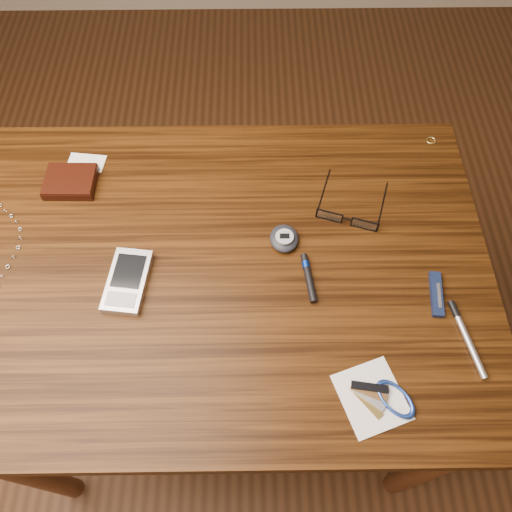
{
  "coord_description": "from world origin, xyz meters",
  "views": [
    {
      "loc": [
        0.06,
        -0.45,
        1.55
      ],
      "look_at": [
        0.07,
        0.01,
        0.76
      ],
      "focal_mm": 35.0,
      "sensor_mm": 36.0,
      "label": 1
    }
  ],
  "objects_px": {
    "notepad_keys": "(384,398)",
    "pocket_knife": "(436,294)",
    "silver_pen": "(464,332)",
    "wallet_and_card": "(71,181)",
    "pedometer": "(284,238)",
    "eyeglasses": "(347,218)",
    "desk": "(223,290)",
    "pda_phone": "(127,281)"
  },
  "relations": [
    {
      "from": "pocket_knife",
      "to": "silver_pen",
      "type": "bearing_deg",
      "value": -65.14
    },
    {
      "from": "pedometer",
      "to": "desk",
      "type": "bearing_deg",
      "value": -157.26
    },
    {
      "from": "wallet_and_card",
      "to": "pedometer",
      "type": "bearing_deg",
      "value": -18.42
    },
    {
      "from": "notepad_keys",
      "to": "eyeglasses",
      "type": "bearing_deg",
      "value": 93.85
    },
    {
      "from": "pedometer",
      "to": "notepad_keys",
      "type": "bearing_deg",
      "value": -63.7
    },
    {
      "from": "pocket_knife",
      "to": "silver_pen",
      "type": "height_order",
      "value": "same"
    },
    {
      "from": "eyeglasses",
      "to": "pda_phone",
      "type": "bearing_deg",
      "value": -162.24
    },
    {
      "from": "wallet_and_card",
      "to": "notepad_keys",
      "type": "distance_m",
      "value": 0.72
    },
    {
      "from": "pedometer",
      "to": "notepad_keys",
      "type": "distance_m",
      "value": 0.33
    },
    {
      "from": "eyeglasses",
      "to": "silver_pen",
      "type": "relative_size",
      "value": 1.12
    },
    {
      "from": "notepad_keys",
      "to": "pocket_knife",
      "type": "xyz_separation_m",
      "value": [
        0.12,
        0.18,
        0.0
      ]
    },
    {
      "from": "desk",
      "to": "pedometer",
      "type": "distance_m",
      "value": 0.17
    },
    {
      "from": "desk",
      "to": "silver_pen",
      "type": "xyz_separation_m",
      "value": [
        0.42,
        -0.14,
        0.11
      ]
    },
    {
      "from": "wallet_and_card",
      "to": "pedometer",
      "type": "height_order",
      "value": "pedometer"
    },
    {
      "from": "pda_phone",
      "to": "notepad_keys",
      "type": "height_order",
      "value": "pda_phone"
    },
    {
      "from": "desk",
      "to": "eyeglasses",
      "type": "bearing_deg",
      "value": 21.38
    },
    {
      "from": "pocket_knife",
      "to": "silver_pen",
      "type": "xyz_separation_m",
      "value": [
        0.03,
        -0.07,
        0.0
      ]
    },
    {
      "from": "pda_phone",
      "to": "silver_pen",
      "type": "relative_size",
      "value": 0.95
    },
    {
      "from": "eyeglasses",
      "to": "notepad_keys",
      "type": "height_order",
      "value": "eyeglasses"
    },
    {
      "from": "desk",
      "to": "notepad_keys",
      "type": "xyz_separation_m",
      "value": [
        0.27,
        -0.25,
        0.11
      ]
    },
    {
      "from": "pda_phone",
      "to": "pedometer",
      "type": "relative_size",
      "value": 2.13
    },
    {
      "from": "pda_phone",
      "to": "pocket_knife",
      "type": "relative_size",
      "value": 1.51
    },
    {
      "from": "pocket_knife",
      "to": "pedometer",
      "type": "bearing_deg",
      "value": 156.27
    },
    {
      "from": "silver_pen",
      "to": "pocket_knife",
      "type": "bearing_deg",
      "value": 114.86
    },
    {
      "from": "wallet_and_card",
      "to": "notepad_keys",
      "type": "relative_size",
      "value": 0.9
    },
    {
      "from": "desk",
      "to": "silver_pen",
      "type": "height_order",
      "value": "silver_pen"
    },
    {
      "from": "wallet_and_card",
      "to": "silver_pen",
      "type": "height_order",
      "value": "wallet_and_card"
    },
    {
      "from": "pedometer",
      "to": "pocket_knife",
      "type": "distance_m",
      "value": 0.29
    },
    {
      "from": "pda_phone",
      "to": "pedometer",
      "type": "bearing_deg",
      "value": 16.75
    },
    {
      "from": "eyeglasses",
      "to": "desk",
      "type": "bearing_deg",
      "value": -158.62
    },
    {
      "from": "eyeglasses",
      "to": "pedometer",
      "type": "height_order",
      "value": "eyeglasses"
    },
    {
      "from": "desk",
      "to": "notepad_keys",
      "type": "bearing_deg",
      "value": -42.77
    },
    {
      "from": "wallet_and_card",
      "to": "pocket_knife",
      "type": "distance_m",
      "value": 0.73
    },
    {
      "from": "pda_phone",
      "to": "pocket_knife",
      "type": "xyz_separation_m",
      "value": [
        0.55,
        -0.03,
        -0.0
      ]
    },
    {
      "from": "pedometer",
      "to": "pocket_knife",
      "type": "relative_size",
      "value": 0.71
    },
    {
      "from": "pedometer",
      "to": "pda_phone",
      "type": "bearing_deg",
      "value": -163.25
    },
    {
      "from": "eyeglasses",
      "to": "notepad_keys",
      "type": "bearing_deg",
      "value": -86.15
    },
    {
      "from": "silver_pen",
      "to": "notepad_keys",
      "type": "bearing_deg",
      "value": -144.73
    },
    {
      "from": "pedometer",
      "to": "wallet_and_card",
      "type": "bearing_deg",
      "value": 161.58
    },
    {
      "from": "silver_pen",
      "to": "pedometer",
      "type": "bearing_deg",
      "value": 147.7
    },
    {
      "from": "wallet_and_card",
      "to": "eyeglasses",
      "type": "relative_size",
      "value": 0.82
    },
    {
      "from": "eyeglasses",
      "to": "wallet_and_card",
      "type": "bearing_deg",
      "value": 170.04
    }
  ]
}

